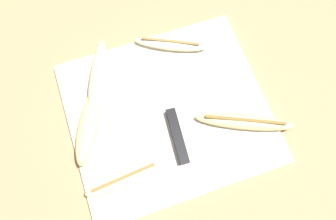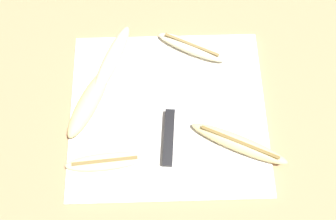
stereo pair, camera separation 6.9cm
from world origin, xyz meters
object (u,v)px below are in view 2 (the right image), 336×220
Objects in this scene: banana_golden_short at (89,103)px; banana_soft_right at (106,162)px; banana_cream_curved at (112,59)px; knife at (170,126)px; banana_pale_long at (191,47)px; banana_spotted_left at (239,144)px.

banana_soft_right is at bearing -72.68° from banana_golden_short.
banana_cream_curved is (0.05, 0.10, 0.00)m from banana_golden_short.
knife is at bearing -51.11° from banana_cream_curved.
knife is 1.56× the size of banana_golden_short.
banana_spotted_left is at bearing -69.22° from banana_pale_long.
banana_pale_long is at bearing 30.01° from banana_golden_short.
banana_spotted_left is 0.33m from banana_golden_short.
banana_pale_long is (0.05, 0.19, 0.00)m from knife.
banana_pale_long reaches higher than knife.
banana_soft_right is 0.13m from banana_golden_short.
banana_soft_right reaches higher than knife.
banana_golden_short is (-0.17, 0.05, 0.01)m from knife.
banana_pale_long is 0.95× the size of banana_golden_short.
banana_spotted_left is 1.15× the size of banana_cream_curved.
banana_golden_short is at bearing 166.77° from knife.
banana_spotted_left is at bearing 6.23° from banana_soft_right.
banana_spotted_left reaches higher than banana_soft_right.
banana_golden_short reaches higher than knife.
banana_golden_short is 0.11m from banana_cream_curved.
banana_golden_short reaches higher than banana_spotted_left.
banana_pale_long is 0.24m from banana_spotted_left.
banana_spotted_left is (0.09, -0.23, 0.00)m from banana_pale_long.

